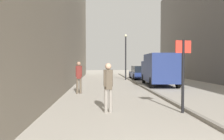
% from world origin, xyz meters
% --- Properties ---
extents(ground_plane, '(80.00, 80.00, 0.00)m').
position_xyz_m(ground_plane, '(0.00, 12.00, 0.00)').
color(ground_plane, '#A8A093').
extents(kerb_strip, '(0.16, 40.00, 0.12)m').
position_xyz_m(kerb_strip, '(1.58, 12.00, 0.06)').
color(kerb_strip, gray).
rests_on(kerb_strip, ground_plane).
extents(pedestrian_main_foreground, '(0.34, 0.26, 1.77)m').
position_xyz_m(pedestrian_main_foreground, '(-1.30, 5.42, 1.02)').
color(pedestrian_main_foreground, gray).
rests_on(pedestrian_main_foreground, ground_plane).
extents(pedestrian_mid_block, '(0.37, 0.24, 1.85)m').
position_xyz_m(pedestrian_mid_block, '(-2.78, 10.37, 1.07)').
color(pedestrian_mid_block, brown).
rests_on(pedestrian_mid_block, ground_plane).
extents(delivery_van, '(2.40, 5.50, 2.46)m').
position_xyz_m(delivery_van, '(3.11, 14.53, 1.32)').
color(delivery_van, navy).
rests_on(delivery_van, ground_plane).
extents(parked_car, '(1.84, 4.20, 1.45)m').
position_xyz_m(parked_car, '(2.91, 21.69, 0.71)').
color(parked_car, navy).
rests_on(parked_car, ground_plane).
extents(street_sign_post, '(0.60, 0.12, 2.60)m').
position_xyz_m(street_sign_post, '(1.34, 5.20, 1.55)').
color(street_sign_post, black).
rests_on(street_sign_post, ground_plane).
extents(lamp_post, '(0.28, 0.28, 4.76)m').
position_xyz_m(lamp_post, '(1.20, 20.42, 2.72)').
color(lamp_post, black).
rests_on(lamp_post, ground_plane).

